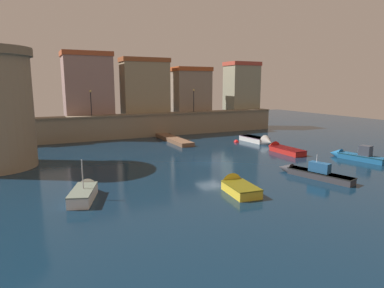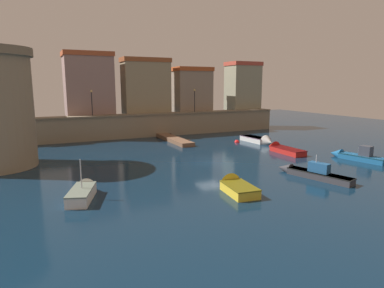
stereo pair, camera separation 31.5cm
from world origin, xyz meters
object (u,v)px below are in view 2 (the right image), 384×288
object	(u,v)px
moored_boat_1	(260,140)
moored_boat_3	(235,187)
moored_boat_6	(311,173)
moored_boat_0	(83,191)
quay_lamp_0	(92,99)
quay_lamp_1	(195,97)
moored_boat_5	(282,149)
moored_boat_2	(355,156)
mooring_buoy_0	(237,142)

from	to	relation	value
moored_boat_1	moored_boat_3	xyz separation A→B (m)	(-14.77, -16.78, -0.00)
moored_boat_6	moored_boat_0	bearing A→B (deg)	65.57
quay_lamp_0	quay_lamp_1	bearing A→B (deg)	-0.00
moored_boat_1	moored_boat_5	distance (m)	6.52
quay_lamp_1	moored_boat_6	bearing A→B (deg)	-95.01
moored_boat_2	quay_lamp_0	bearing A→B (deg)	31.10
moored_boat_0	moored_boat_6	bearing A→B (deg)	-79.86
quay_lamp_1	moored_boat_1	xyz separation A→B (m)	(4.12, -12.42, -5.66)
quay_lamp_1	moored_boat_3	bearing A→B (deg)	-110.04
moored_boat_2	mooring_buoy_0	world-z (taller)	moored_boat_2
quay_lamp_0	moored_boat_3	bearing A→B (deg)	-78.70
moored_boat_1	moored_boat_2	bearing A→B (deg)	8.41
moored_boat_2	mooring_buoy_0	size ratio (longest dim) A/B	8.70
moored_boat_0	moored_boat_2	distance (m)	28.38
quay_lamp_0	moored_boat_0	size ratio (longest dim) A/B	0.76
moored_boat_5	moored_boat_2	bearing A→B (deg)	-147.00
moored_boat_3	moored_boat_5	size ratio (longest dim) A/B	0.73
moored_boat_5	moored_boat_6	size ratio (longest dim) A/B	0.82
quay_lamp_1	moored_boat_3	size ratio (longest dim) A/B	0.87
moored_boat_5	mooring_buoy_0	world-z (taller)	moored_boat_5
moored_boat_1	moored_boat_2	world-z (taller)	moored_boat_2
quay_lamp_0	mooring_buoy_0	distance (m)	21.76
moored_boat_0	moored_boat_2	size ratio (longest dim) A/B	0.78
quay_lamp_0	moored_boat_1	distance (m)	24.71
quay_lamp_0	moored_boat_2	size ratio (longest dim) A/B	0.59
moored_boat_0	quay_lamp_0	bearing A→B (deg)	8.73
quay_lamp_0	moored_boat_1	world-z (taller)	quay_lamp_0
moored_boat_6	quay_lamp_0	bearing A→B (deg)	10.77
quay_lamp_1	moored_boat_1	distance (m)	14.26
moored_boat_5	moored_boat_6	world-z (taller)	moored_boat_6
mooring_buoy_0	quay_lamp_1	bearing A→B (deg)	97.98
moored_boat_2	moored_boat_5	xyz separation A→B (m)	(-4.39, 6.74, -0.10)
moored_boat_5	mooring_buoy_0	distance (m)	8.19
quay_lamp_0	moored_boat_0	bearing A→B (deg)	-100.69
moored_boat_3	moored_boat_6	size ratio (longest dim) A/B	0.60
moored_boat_1	moored_boat_5	size ratio (longest dim) A/B	1.00
quay_lamp_0	moored_boat_1	bearing A→B (deg)	-31.08
moored_boat_0	moored_boat_6	size ratio (longest dim) A/B	0.68
moored_boat_2	moored_boat_6	distance (m)	10.09
moored_boat_0	moored_boat_5	xyz separation A→B (m)	(23.98, 6.87, -0.10)
quay_lamp_1	moored_boat_0	size ratio (longest dim) A/B	0.76
quay_lamp_0	moored_boat_2	distance (m)	35.16
moored_boat_3	moored_boat_5	xyz separation A→B (m)	(13.31, 10.42, -0.03)
moored_boat_2	moored_boat_3	bearing A→B (deg)	90.15
moored_boat_0	moored_boat_6	xyz separation A→B (m)	(18.81, -3.07, -0.02)
quay_lamp_0	mooring_buoy_0	world-z (taller)	quay_lamp_0
quay_lamp_0	moored_boat_6	xyz separation A→B (m)	(13.97, -28.72, -5.59)
moored_boat_3	moored_boat_5	distance (m)	16.91
moored_boat_0	moored_boat_6	world-z (taller)	moored_boat_0
moored_boat_0	moored_boat_3	size ratio (longest dim) A/B	1.14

